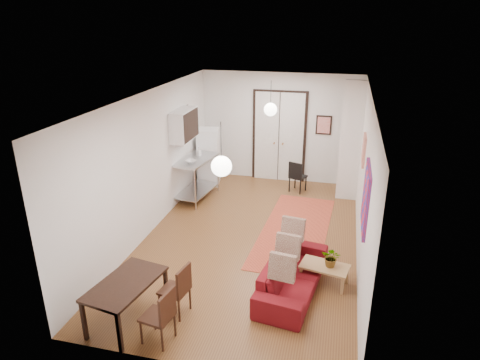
% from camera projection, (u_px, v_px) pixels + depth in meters
% --- Properties ---
extents(floor, '(7.00, 7.00, 0.00)m').
position_uv_depth(floor, '(250.00, 238.00, 8.73)').
color(floor, brown).
rests_on(floor, ground).
extents(ceiling, '(4.20, 7.00, 0.02)m').
position_uv_depth(ceiling, '(252.00, 96.00, 7.68)').
color(ceiling, white).
rests_on(ceiling, wall_back).
extents(wall_back, '(4.20, 0.02, 2.90)m').
position_uv_depth(wall_back, '(280.00, 128.00, 11.37)').
color(wall_back, silver).
rests_on(wall_back, floor).
extents(wall_front, '(4.20, 0.02, 2.90)m').
position_uv_depth(wall_front, '(187.00, 271.00, 5.04)').
color(wall_front, silver).
rests_on(wall_front, floor).
extents(wall_left, '(0.02, 7.00, 2.90)m').
position_uv_depth(wall_left, '(150.00, 163.00, 8.67)').
color(wall_left, silver).
rests_on(wall_left, floor).
extents(wall_right, '(0.02, 7.00, 2.90)m').
position_uv_depth(wall_right, '(364.00, 181.00, 7.73)').
color(wall_right, silver).
rests_on(wall_right, floor).
extents(double_doors, '(1.44, 0.06, 2.50)m').
position_uv_depth(double_doors, '(279.00, 137.00, 11.42)').
color(double_doors, white).
rests_on(double_doors, wall_back).
extents(stub_partition, '(0.50, 0.10, 2.90)m').
position_uv_depth(stub_partition, '(351.00, 142.00, 10.10)').
color(stub_partition, silver).
rests_on(stub_partition, floor).
extents(wall_cabinet, '(0.35, 1.00, 0.70)m').
position_uv_depth(wall_cabinet, '(184.00, 125.00, 9.83)').
color(wall_cabinet, white).
rests_on(wall_cabinet, wall_left).
extents(painting_popart, '(0.05, 1.00, 1.00)m').
position_uv_depth(painting_popart, '(366.00, 198.00, 6.54)').
color(painting_popart, red).
rests_on(painting_popart, wall_right).
extents(painting_abstract, '(0.05, 0.50, 0.60)m').
position_uv_depth(painting_abstract, '(364.00, 150.00, 8.34)').
color(painting_abstract, '#EFE3C7').
rests_on(painting_abstract, wall_right).
extents(poster_back, '(0.40, 0.03, 0.50)m').
position_uv_depth(poster_back, '(324.00, 125.00, 11.03)').
color(poster_back, red).
rests_on(poster_back, wall_back).
extents(print_left, '(0.03, 0.44, 0.54)m').
position_uv_depth(print_left, '(185.00, 118.00, 10.29)').
color(print_left, '#955F3E').
rests_on(print_left, wall_left).
extents(pendant_back, '(0.30, 0.30, 0.80)m').
position_uv_depth(pendant_back, '(270.00, 109.00, 9.72)').
color(pendant_back, white).
rests_on(pendant_back, ceiling).
extents(pendant_front, '(0.30, 0.30, 0.80)m').
position_uv_depth(pendant_front, '(221.00, 166.00, 6.10)').
color(pendant_front, white).
rests_on(pendant_front, ceiling).
extents(kilim_rug, '(1.52, 3.62, 0.01)m').
position_uv_depth(kilim_rug, '(295.00, 230.00, 9.06)').
color(kilim_rug, '#C34C30').
rests_on(kilim_rug, floor).
extents(sofa, '(2.07, 1.04, 0.58)m').
position_uv_depth(sofa, '(293.00, 275.00, 7.01)').
color(sofa, maroon).
rests_on(sofa, floor).
extents(coffee_table, '(0.86, 0.59, 0.35)m').
position_uv_depth(coffee_table, '(325.00, 268.00, 7.17)').
color(coffee_table, '#A57E4E').
rests_on(coffee_table, floor).
extents(potted_plant, '(0.35, 0.32, 0.34)m').
position_uv_depth(potted_plant, '(332.00, 257.00, 7.07)').
color(potted_plant, '#3B692F').
rests_on(potted_plant, coffee_table).
extents(kitchen_counter, '(0.85, 1.43, 1.03)m').
position_uv_depth(kitchen_counter, '(196.00, 172.00, 10.40)').
color(kitchen_counter, '#B0B2B5').
rests_on(kitchen_counter, floor).
extents(bowl, '(0.31, 0.31, 0.06)m').
position_uv_depth(bowl, '(191.00, 161.00, 10.00)').
color(bowl, silver).
rests_on(bowl, kitchen_counter).
extents(soap_bottle, '(0.13, 0.13, 0.21)m').
position_uv_depth(soap_bottle, '(198.00, 151.00, 10.47)').
color(soap_bottle, teal).
rests_on(soap_bottle, kitchen_counter).
extents(fridge, '(0.60, 0.60, 1.51)m').
position_uv_depth(fridge, '(209.00, 157.00, 11.30)').
color(fridge, white).
rests_on(fridge, floor).
extents(dining_table, '(0.89, 1.32, 0.67)m').
position_uv_depth(dining_table, '(126.00, 287.00, 6.18)').
color(dining_table, black).
rests_on(dining_table, floor).
extents(dining_chair_near, '(0.46, 0.59, 0.84)m').
position_uv_depth(dining_chair_near, '(176.00, 283.00, 6.48)').
color(dining_chair_near, '#351A11').
rests_on(dining_chair_near, floor).
extents(dining_chair_far, '(0.46, 0.59, 0.84)m').
position_uv_depth(dining_chair_far, '(159.00, 308.00, 5.92)').
color(dining_chair_far, '#351A11').
rests_on(dining_chair_far, floor).
extents(black_side_chair, '(0.48, 0.49, 0.82)m').
position_uv_depth(black_side_chair, '(298.00, 173.00, 10.96)').
color(black_side_chair, black).
rests_on(black_side_chair, floor).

